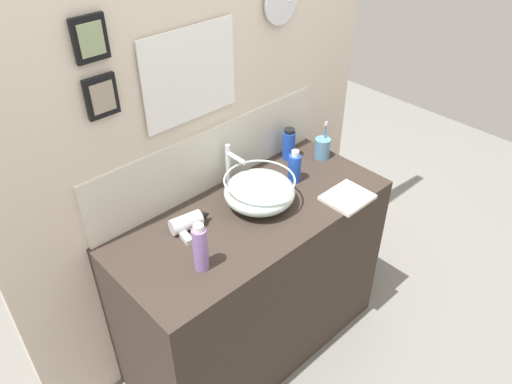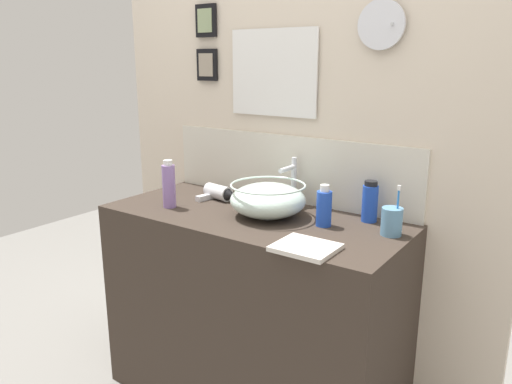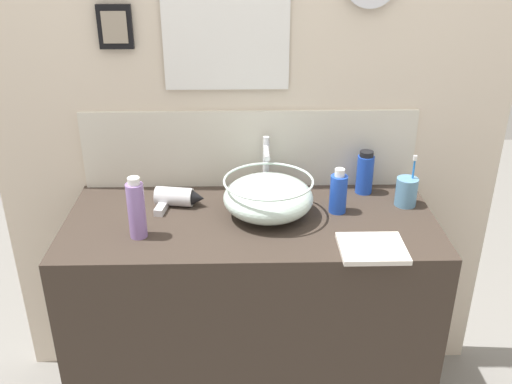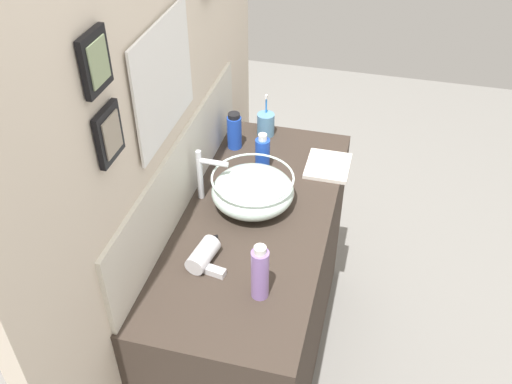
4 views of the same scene
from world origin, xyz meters
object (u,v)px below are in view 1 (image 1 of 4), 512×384
Objects in this scene: shampoo_bottle at (200,248)px; faucet at (230,164)px; glass_bowl_sink at (259,191)px; toothbrush_cup at (322,148)px; soap_dispenser at (289,144)px; hair_drier at (189,222)px; lotion_bottle at (295,167)px; hand_towel at (347,197)px.

faucet is at bearing 37.21° from shampoo_bottle.
glass_bowl_sink is 0.49m from toothbrush_cup.
faucet is 1.03× the size of shampoo_bottle.
toothbrush_cup is 0.17m from soap_dispenser.
hair_drier is 0.68m from soap_dispenser.
soap_dispenser is 0.19m from lotion_bottle.
shampoo_bottle is at bearing -162.59° from glass_bowl_sink.
soap_dispenser is 0.79× the size of shampoo_bottle.
toothbrush_cup reaches higher than soap_dispenser.
faucet is (0.00, 0.19, 0.05)m from glass_bowl_sink.
hair_drier is 0.24m from shampoo_bottle.
glass_bowl_sink is at bearing 17.41° from shampoo_bottle.
hand_towel is at bearing -97.26° from soap_dispenser.
glass_bowl_sink is 1.63× the size of toothbrush_cup.
shampoo_bottle is (-0.10, -0.21, 0.07)m from hair_drier.
hand_towel is (0.31, -0.24, -0.06)m from glass_bowl_sink.
hand_towel is (-0.18, -0.30, -0.04)m from toothbrush_cup.
soap_dispenser reaches higher than glass_bowl_sink.
faucet is 1.31× the size of lotion_bottle.
faucet is at bearing 126.12° from hand_towel.
faucet is 1.16× the size of hair_drier.
glass_bowl_sink is 0.19m from faucet.
faucet reaches higher than soap_dispenser.
hair_drier is 0.56m from lotion_bottle.
faucet is at bearing 18.89° from hair_drier.
soap_dispenser is (0.68, 0.09, 0.05)m from hair_drier.
toothbrush_cup is 0.91× the size of shampoo_bottle.
soap_dispenser is at bearing 140.54° from toothbrush_cup.
hair_drier is 0.70m from hand_towel.
faucet is at bearing 145.55° from lotion_bottle.
lotion_bottle is (-0.25, -0.05, 0.02)m from toothbrush_cup.
hand_towel is at bearing -120.62° from toothbrush_cup.
glass_bowl_sink is at bearing 142.57° from hand_towel.
glass_bowl_sink is at bearing -174.79° from lotion_bottle.
glass_bowl_sink is at bearing -154.35° from soap_dispenser.
toothbrush_cup is 1.15× the size of soap_dispenser.
lotion_bottle reaches higher than hand_towel.
soap_dispenser is 0.81× the size of hand_towel.
hair_drier is (-0.32, -0.11, -0.09)m from faucet.
shampoo_bottle reaches higher than hair_drier.
soap_dispenser is at bearing -2.14° from faucet.
faucet reaches higher than toothbrush_cup.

